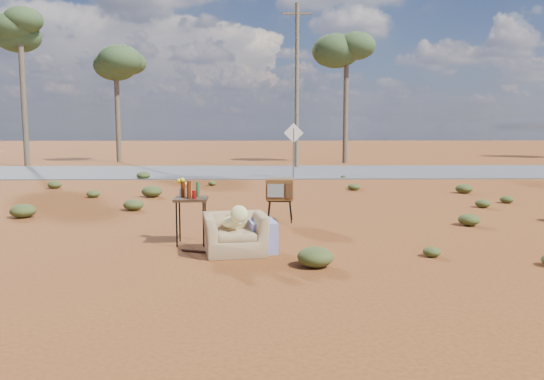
{
  "coord_description": "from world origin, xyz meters",
  "views": [
    {
      "loc": [
        0.15,
        -8.95,
        2.04
      ],
      "look_at": [
        0.39,
        1.43,
        0.8
      ],
      "focal_mm": 35.0,
      "sensor_mm": 36.0,
      "label": 1
    }
  ],
  "objects": [
    {
      "name": "road_sign",
      "position": [
        1.5,
        12.0,
        1.5
      ],
      "size": [
        0.78,
        0.06,
        2.19
      ],
      "color": "brown",
      "rests_on": "ground"
    },
    {
      "name": "eucalyptus_left",
      "position": [
        -12.0,
        19.0,
        6.92
      ],
      "size": [
        3.2,
        3.2,
        8.1
      ],
      "color": "brown",
      "rests_on": "ground"
    },
    {
      "name": "highway",
      "position": [
        0.0,
        15.0,
        0.02
      ],
      "size": [
        140.0,
        7.0,
        0.04
      ],
      "primitive_type": "cube",
      "color": "#565659",
      "rests_on": "ground"
    },
    {
      "name": "eucalyptus_near_left",
      "position": [
        -8.0,
        22.0,
        5.45
      ],
      "size": [
        3.2,
        3.2,
        6.6
      ],
      "color": "brown",
      "rests_on": "ground"
    },
    {
      "name": "armchair",
      "position": [
        -0.17,
        -0.5,
        0.41
      ],
      "size": [
        1.24,
        0.92,
        0.87
      ],
      "rotation": [
        0.0,
        0.0,
        0.16
      ],
      "color": "#9B7D54",
      "rests_on": "ground"
    },
    {
      "name": "scrub_patch",
      "position": [
        -0.82,
        4.41,
        0.14
      ],
      "size": [
        17.49,
        8.07,
        0.33
      ],
      "color": "#435023",
      "rests_on": "ground"
    },
    {
      "name": "utility_pole_center",
      "position": [
        2.0,
        17.5,
        4.15
      ],
      "size": [
        1.4,
        0.2,
        8.0
      ],
      "color": "brown",
      "rests_on": "ground"
    },
    {
      "name": "rusty_bar",
      "position": [
        -0.5,
        -0.59,
        0.02
      ],
      "size": [
        1.29,
        0.51,
        0.04
      ],
      "primitive_type": "cylinder",
      "rotation": [
        0.0,
        1.57,
        -0.36
      ],
      "color": "#4B2414",
      "rests_on": "ground"
    },
    {
      "name": "eucalyptus_center",
      "position": [
        5.0,
        21.0,
        6.43
      ],
      "size": [
        3.2,
        3.2,
        7.6
      ],
      "color": "brown",
      "rests_on": "ground"
    },
    {
      "name": "ground",
      "position": [
        0.0,
        0.0,
        0.0
      ],
      "size": [
        140.0,
        140.0,
        0.0
      ],
      "primitive_type": "plane",
      "color": "brown",
      "rests_on": "ground"
    },
    {
      "name": "tv_unit",
      "position": [
        0.59,
        2.35,
        0.69
      ],
      "size": [
        0.61,
        0.52,
        0.93
      ],
      "rotation": [
        0.0,
        0.0,
        -0.09
      ],
      "color": "black",
      "rests_on": "ground"
    },
    {
      "name": "side_table",
      "position": [
        -1.08,
        0.22,
        0.84
      ],
      "size": [
        0.59,
        0.59,
        1.14
      ],
      "rotation": [
        0.0,
        0.0,
        0.03
      ],
      "color": "#3A2715",
      "rests_on": "ground"
    }
  ]
}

